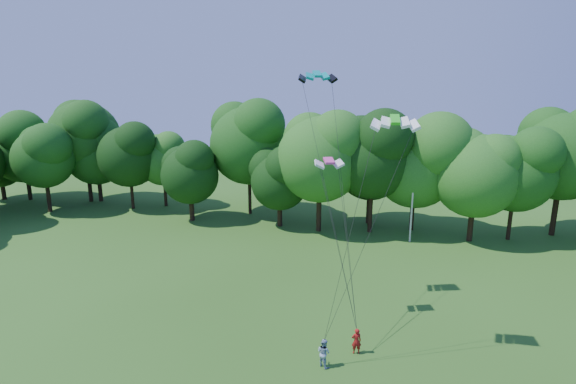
# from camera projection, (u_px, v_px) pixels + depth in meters

# --- Properties ---
(utility_pole) EXTENTS (1.38, 0.46, 7.08)m
(utility_pole) POSITION_uv_depth(u_px,v_px,m) (412.00, 206.00, 43.43)
(utility_pole) COLOR silver
(utility_pole) RESTS_ON ground
(kite_flyer_left) EXTENTS (0.67, 0.55, 1.58)m
(kite_flyer_left) POSITION_uv_depth(u_px,v_px,m) (356.00, 341.00, 25.95)
(kite_flyer_left) COLOR maroon
(kite_flyer_left) RESTS_ON ground
(kite_flyer_right) EXTENTS (1.02, 0.97, 1.65)m
(kite_flyer_right) POSITION_uv_depth(u_px,v_px,m) (324.00, 353.00, 24.76)
(kite_flyer_right) COLOR #88A1BC
(kite_flyer_right) RESTS_ON ground
(kite_teal) EXTENTS (2.66, 1.82, 0.48)m
(kite_teal) POSITION_uv_depth(u_px,v_px,m) (317.00, 74.00, 29.25)
(kite_teal) COLOR #048E8C
(kite_teal) RESTS_ON ground
(kite_green) EXTENTS (2.48, 1.27, 0.50)m
(kite_green) POSITION_uv_depth(u_px,v_px,m) (395.00, 120.00, 23.09)
(kite_green) COLOR #2BD01F
(kite_green) RESTS_ON ground
(kite_pink) EXTENTS (2.00, 1.45, 0.34)m
(kite_pink) POSITION_uv_depth(u_px,v_px,m) (329.00, 161.00, 27.85)
(kite_pink) COLOR #EB41A3
(kite_pink) RESTS_ON ground
(tree_back_west) EXTENTS (9.82, 9.82, 14.29)m
(tree_back_west) POSITION_uv_depth(u_px,v_px,m) (84.00, 134.00, 57.00)
(tree_back_west) COLOR #331C14
(tree_back_west) RESTS_ON ground
(tree_back_center) EXTENTS (8.27, 8.27, 12.03)m
(tree_back_center) POSITION_uv_depth(u_px,v_px,m) (371.00, 156.00, 48.42)
(tree_back_center) COLOR black
(tree_back_center) RESTS_ON ground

